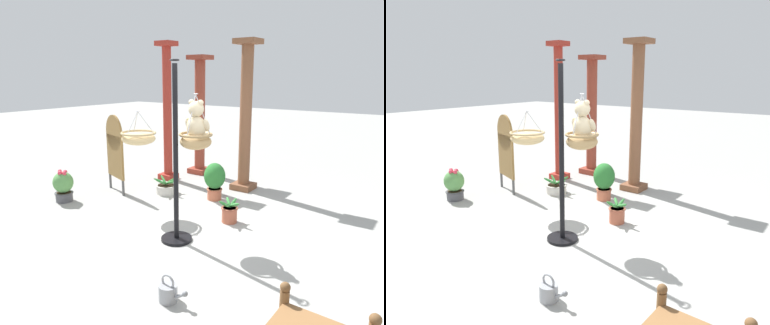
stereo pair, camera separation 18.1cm
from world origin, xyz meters
The scene contains 14 objects.
ground_plane centered at (0.00, 0.00, 0.00)m, with size 40.00×40.00×0.00m, color #9E9E99.
display_pole_central centered at (-0.15, -0.11, 0.78)m, with size 0.44×0.44×2.49m.
hanging_basket_with_teddy centered at (0.00, 0.14, 1.42)m, with size 0.46×0.46×0.76m.
teddy_bear centered at (0.00, 0.17, 1.66)m, with size 0.38×0.33×0.55m.
hanging_basket_left_high centered at (-1.38, 0.47, 1.28)m, with size 0.59×0.59×0.56m.
greenhouse_pillar_left centered at (-2.23, 2.27, 1.44)m, with size 0.36×0.36×2.98m.
greenhouse_pillar_right centered at (-0.49, 2.57, 1.43)m, with size 0.45×0.45×2.96m.
greenhouse_pillar_far_back centered at (-1.94, 3.11, 1.31)m, with size 0.46×0.46×2.72m.
potted_plant_fern_front centered at (-2.86, -0.02, 0.30)m, with size 0.37×0.37×0.60m.
potted_plant_flowering_red centered at (0.14, 0.89, 0.16)m, with size 0.36×0.38×0.39m.
potted_plant_tall_leafy centered at (-1.60, 1.43, 0.12)m, with size 0.51×0.51×0.34m.
potted_plant_bushy_green centered at (-0.63, 1.68, 0.39)m, with size 0.40×0.40×0.70m.
display_sign_board centered at (-2.49, 0.95, 0.91)m, with size 0.68×0.27×1.55m.
watering_can centered at (0.65, -1.29, 0.10)m, with size 0.35×0.20×0.30m.
Camera 1 is at (2.77, -3.85, 2.28)m, focal length 33.77 mm.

